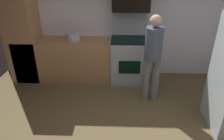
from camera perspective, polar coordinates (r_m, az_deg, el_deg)
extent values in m
cube|color=silver|center=(4.71, 0.49, 13.98)|extent=(5.20, 0.12, 2.60)
cube|color=#B27D52|center=(4.74, -10.64, 2.80)|extent=(2.40, 0.60, 0.90)
cube|color=#B27D52|center=(4.87, -22.96, 9.29)|extent=(0.60, 0.60, 2.10)
cube|color=#AEB3BB|center=(4.61, 4.58, 2.61)|extent=(0.76, 0.64, 0.92)
cube|color=black|center=(4.44, 4.80, 8.22)|extent=(0.76, 0.64, 0.03)
cube|color=#AEB3BB|center=(4.64, 4.80, 12.73)|extent=(0.76, 0.06, 0.55)
cube|color=black|center=(4.32, 4.71, 0.73)|extent=(0.44, 0.01, 0.28)
cube|color=black|center=(4.37, 5.12, 17.57)|extent=(0.74, 0.38, 0.31)
cylinder|color=slate|center=(3.97, 9.16, -2.59)|extent=(0.14, 0.14, 0.83)
cylinder|color=slate|center=(3.99, 11.58, -2.62)|extent=(0.14, 0.14, 0.83)
cylinder|color=#4D546C|center=(3.69, 11.26, 6.95)|extent=(0.30, 0.30, 0.57)
sphere|color=tan|center=(3.58, 11.82, 12.90)|extent=(0.20, 0.20, 0.20)
cylinder|color=#AFBCC8|center=(4.55, -10.40, 8.92)|extent=(0.29, 0.29, 0.16)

